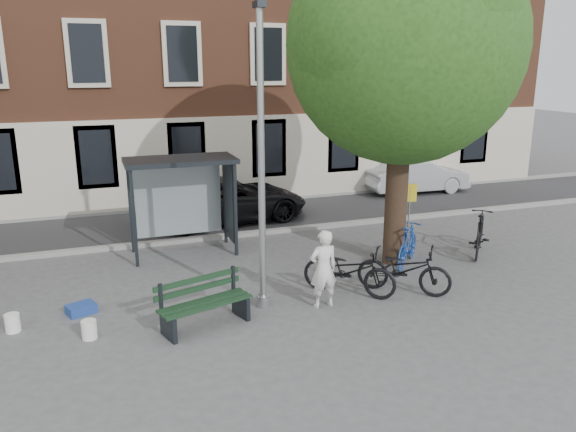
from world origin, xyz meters
The scene contains 20 objects.
ground centered at (0.00, 0.00, 0.00)m, with size 90.00×90.00×0.00m, color #4C4C4F.
road centered at (0.00, 7.00, 0.01)m, with size 40.00×4.00×0.01m, color #28282B.
curb_near centered at (0.00, 5.00, 0.06)m, with size 40.00×0.25×0.12m, color gray.
curb_far centered at (0.00, 9.00, 0.06)m, with size 40.00×0.25×0.12m, color gray.
building_row centered at (0.00, 13.00, 7.00)m, with size 30.00×8.00×14.00m, color brown.
lamppost centered at (0.00, 0.00, 2.78)m, with size 0.28×0.35×6.11m.
tree_right centered at (4.01, 1.38, 5.62)m, with size 5.76×5.60×8.20m.
bus_shelter centered at (-0.61, 4.11, 1.92)m, with size 2.85×1.45×2.62m.
painter centered at (1.20, -0.42, 0.84)m, with size 0.62×0.40×1.69m, color silver.
bench centered at (-1.35, -0.50, 0.44)m, with size 1.95×1.11×0.96m.
bike_a centered at (2.00, -0.01, 0.56)m, with size 0.75×2.14×1.12m, color black.
bike_b centered at (4.23, 1.22, 0.54)m, with size 0.51×1.80×1.08m, color #1B4298.
bike_c centered at (3.19, -0.34, 0.55)m, with size 0.73×2.10×1.10m, color black.
bike_d centered at (6.50, 1.29, 0.60)m, with size 0.56×1.98×1.19m, color black.
car_dark centered at (0.97, 6.88, 0.71)m, with size 2.36×5.12×1.42m, color black.
car_silver centered at (8.99, 8.40, 0.68)m, with size 1.45×4.16×1.37m, color #B2B5BA.
blue_crate centered at (-3.65, 0.92, 0.10)m, with size 0.55×0.40×0.20m, color navy.
bucket_b centered at (-4.88, 0.50, 0.18)m, with size 0.28×0.28×0.36m, color white.
bucket_c centered at (-3.50, -0.29, 0.18)m, with size 0.28×0.28×0.36m, color white.
notice_sign centered at (4.40, 1.51, 1.51)m, with size 0.35×0.11×2.05m.
Camera 1 is at (-3.20, -10.56, 4.99)m, focal length 35.00 mm.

